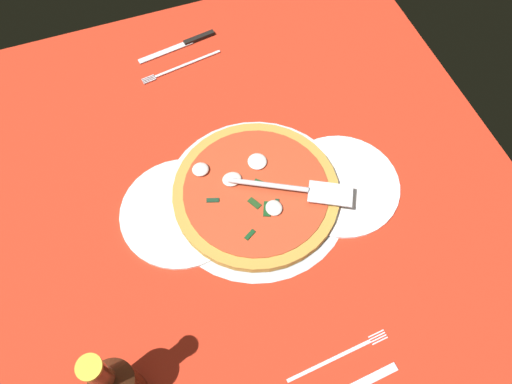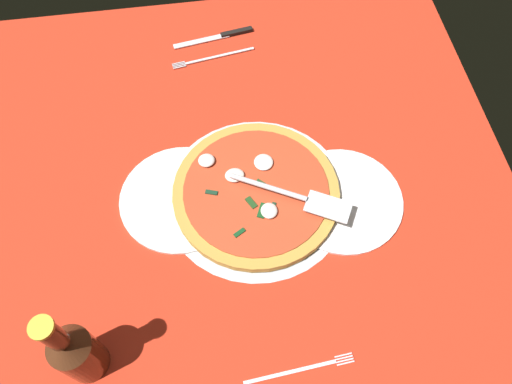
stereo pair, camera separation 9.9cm
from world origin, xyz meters
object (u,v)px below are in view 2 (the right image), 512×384
pizza (256,192)px  pizza_server (294,195)px  beer_bottle (74,351)px  dinner_plate_left (343,200)px  dinner_plate_right (180,199)px  place_setting_near (217,48)px

pizza → pizza_server: size_ratio=1.46×
pizza → beer_bottle: bearing=40.7°
dinner_plate_left → dinner_plate_right: 31.64cm
dinner_plate_left → beer_bottle: beer_bottle is taller
dinner_plate_right → pizza_server: bearing=167.8°
dinner_plate_left → pizza_server: 10.61cm
pizza → dinner_plate_left: bearing=167.8°
dinner_plate_left → pizza: 17.05cm
pizza_server → place_setting_near: 45.13cm
dinner_plate_left → pizza: bearing=-12.2°
pizza → place_setting_near: (3.19, -40.63, -1.47)cm
pizza_server → beer_bottle: (38.48, 24.06, 4.27)cm
dinner_plate_left → dinner_plate_right: size_ratio=0.98×
pizza → pizza_server: bearing=154.4°
pizza → pizza_server: pizza_server is taller
dinner_plate_left → pizza: size_ratio=0.72×
dinner_plate_right → beer_bottle: size_ratio=1.04×
place_setting_near → beer_bottle: bearing=58.2°
dinner_plate_right → beer_bottle: beer_bottle is taller
dinner_plate_right → beer_bottle: bearing=59.1°
pizza_server → beer_bottle: size_ratio=0.98×
pizza_server → dinner_plate_left: bearing=26.1°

